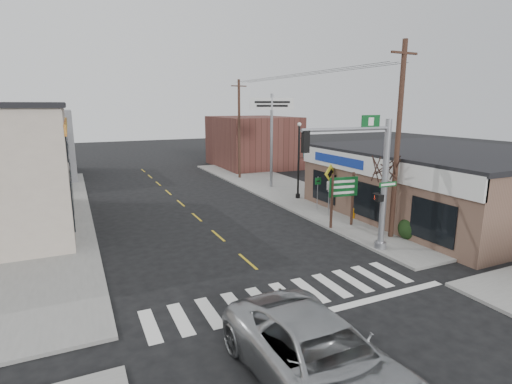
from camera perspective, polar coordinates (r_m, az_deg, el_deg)
name	(u,v)px	position (r m, az deg, el deg)	size (l,w,h in m)	color
ground	(292,300)	(15.01, 5.17, -15.12)	(140.00, 140.00, 0.00)	black
sidewalk_right	(310,199)	(29.91, 7.72, -0.99)	(6.00, 38.00, 0.13)	slate
sidewalk_left	(36,230)	(25.53, -28.96, -4.80)	(6.00, 38.00, 0.13)	slate
center_line	(218,236)	(21.75, -5.44, -6.22)	(0.12, 56.00, 0.01)	gold
crosswalk	(287,295)	(15.32, 4.40, -14.49)	(11.00, 2.20, 0.01)	silver
thrift_store	(444,184)	(27.96, 25.30, 1.04)	(12.00, 14.00, 4.00)	brown
bldg_distant_right	(253,142)	(45.72, -0.50, 7.19)	(8.00, 10.00, 5.60)	#552E27
bldg_distant_left	(22,145)	(43.85, -30.45, 5.81)	(9.00, 10.00, 6.40)	slate
suv	(320,358)	(10.64, 9.09, -22.37)	(2.92, 6.33, 1.76)	#9B9EA1
traffic_signal_pole	(373,172)	(18.97, 16.34, 2.73)	(5.01, 0.38, 6.34)	#929399
guide_sign	(343,193)	(22.85, 12.32, -0.08)	(1.76, 0.14, 3.08)	#442B1F
fire_hydrant	(354,212)	(25.03, 13.80, -2.85)	(0.22, 0.22, 0.69)	#CE7901
ped_crossing_sign	(330,179)	(26.17, 10.52, 1.79)	(1.20, 0.08, 3.08)	gray
lamp_post	(299,155)	(29.32, 6.22, 5.30)	(0.72, 0.57, 5.55)	black
dance_center_sign	(272,118)	(33.30, 2.25, 10.47)	(3.61, 0.23, 7.67)	gray
bare_tree	(386,162)	(21.22, 18.08, 4.07)	(2.51, 2.51, 5.02)	black
shrub_front	(411,229)	(22.31, 21.25, -4.90)	(1.30, 1.30, 0.98)	#213D17
shrub_back	(381,207)	(26.74, 17.41, -2.07)	(1.02, 1.02, 0.77)	black
utility_pole_near	(398,140)	(21.34, 19.60, 7.00)	(1.71, 0.26, 9.86)	#4B3A1F
utility_pole_far	(239,128)	(37.54, -2.41, 9.07)	(1.57, 0.24, 9.04)	#432C1C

